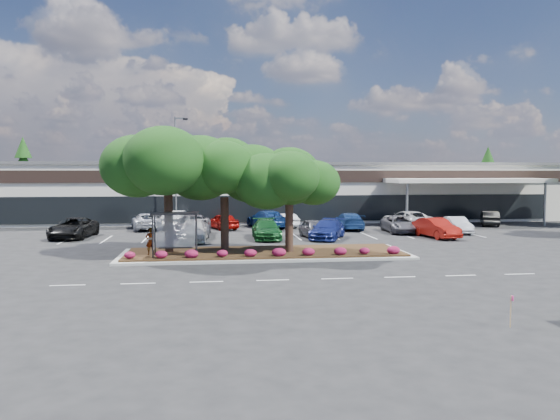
{
  "coord_description": "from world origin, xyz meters",
  "views": [
    {
      "loc": [
        -5.32,
        -30.01,
        5.25
      ],
      "look_at": [
        -0.59,
        7.64,
        2.6
      ],
      "focal_mm": 35.0,
      "sensor_mm": 36.0,
      "label": 1
    }
  ],
  "objects": [
    {
      "name": "island_tree_mid",
      "position": [
        -4.5,
        5.2,
        3.92
      ],
      "size": [
        6.6,
        6.6,
        7.32
      ],
      "primitive_type": null,
      "color": "#183910",
      "rests_on": "landscape_island"
    },
    {
      "name": "island_tree_east",
      "position": [
        -0.5,
        3.7,
        3.51
      ],
      "size": [
        5.8,
        5.8,
        6.5
      ],
      "primitive_type": null,
      "color": "#183910",
      "rests_on": "landscape_island"
    },
    {
      "name": "landscape_island",
      "position": [
        -2.0,
        4.0,
        0.12
      ],
      "size": [
        18.0,
        6.0,
        0.26
      ],
      "color": "#A3A49E",
      "rests_on": "ground"
    },
    {
      "name": "survey_stake",
      "position": [
        4.69,
        -13.0,
        0.7
      ],
      "size": [
        0.07,
        0.14,
        1.09
      ],
      "color": "#A78257",
      "rests_on": "ground"
    },
    {
      "name": "lane_markings",
      "position": [
        -0.14,
        10.42,
        0.01
      ],
      "size": [
        33.12,
        20.06,
        0.01
      ],
      "color": "silver",
      "rests_on": "ground"
    },
    {
      "name": "bus_shelter",
      "position": [
        -7.5,
        2.95,
        2.31
      ],
      "size": [
        2.75,
        1.55,
        2.59
      ],
      "color": "black",
      "rests_on": "landscape_island"
    },
    {
      "name": "car_9",
      "position": [
        -8.64,
        21.31,
        0.84
      ],
      "size": [
        2.52,
        5.3,
        1.68
      ],
      "primitive_type": "imported",
      "rotation": [
        0.0,
        0.0,
        2.99
      ],
      "color": "white",
      "rests_on": "ground"
    },
    {
      "name": "ground",
      "position": [
        0.0,
        0.0,
        0.0
      ],
      "size": [
        160.0,
        160.0,
        0.0
      ],
      "primitive_type": "plane",
      "color": "black",
      "rests_on": "ground"
    },
    {
      "name": "conifer_north_west",
      "position": [
        -30.0,
        46.0,
        5.0
      ],
      "size": [
        4.4,
        4.4,
        10.0
      ],
      "primitive_type": "cone",
      "color": "#183910",
      "rests_on": "ground"
    },
    {
      "name": "car_16",
      "position": [
        12.7,
        18.58,
        0.82
      ],
      "size": [
        3.93,
        6.38,
        1.65
      ],
      "primitive_type": "imported",
      "rotation": [
        0.0,
        0.0,
        3.36
      ],
      "color": "#B8B8B8",
      "rests_on": "ground"
    },
    {
      "name": "car_10",
      "position": [
        -11.27,
        20.62,
        0.74
      ],
      "size": [
        3.41,
        5.72,
        1.49
      ],
      "primitive_type": "imported",
      "rotation": [
        0.0,
        0.0,
        3.33
      ],
      "color": "#B6B9C4",
      "rests_on": "ground"
    },
    {
      "name": "car_5",
      "position": [
        2.81,
        12.45,
        0.74
      ],
      "size": [
        2.29,
        4.56,
        1.49
      ],
      "primitive_type": "imported",
      "rotation": [
        0.0,
        0.0,
        0.13
      ],
      "color": "#4B4B52",
      "rests_on": "ground"
    },
    {
      "name": "car_11",
      "position": [
        -4.36,
        20.1,
        0.72
      ],
      "size": [
        3.26,
        4.59,
        1.45
      ],
      "primitive_type": "imported",
      "rotation": [
        0.0,
        0.0,
        3.55
      ],
      "color": "#880905",
      "rests_on": "ground"
    },
    {
      "name": "conifer_north_east",
      "position": [
        34.0,
        44.0,
        4.5
      ],
      "size": [
        3.96,
        3.96,
        9.0
      ],
      "primitive_type": "cone",
      "color": "#183910",
      "rests_on": "ground"
    },
    {
      "name": "car_4",
      "position": [
        3.68,
        11.74,
        0.75
      ],
      "size": [
        4.05,
        5.59,
        1.5
      ],
      "primitive_type": "imported",
      "rotation": [
        0.0,
        0.0,
        -0.42
      ],
      "color": "navy",
      "rests_on": "ground"
    },
    {
      "name": "shrub_row",
      "position": [
        -2.0,
        1.9,
        0.51
      ],
      "size": [
        17.0,
        0.8,
        0.5
      ],
      "primitive_type": null,
      "color": "maroon",
      "rests_on": "landscape_island"
    },
    {
      "name": "car_7",
      "position": [
        10.87,
        15.33,
        0.73
      ],
      "size": [
        2.72,
        5.37,
        1.45
      ],
      "primitive_type": "imported",
      "rotation": [
        0.0,
        0.0,
        -0.06
      ],
      "color": "#5D5C63",
      "rests_on": "ground"
    },
    {
      "name": "light_pole",
      "position": [
        -8.57,
        22.41,
        4.64
      ],
      "size": [
        1.43,
        0.68,
        10.44
      ],
      "rotation": [
        0.0,
        0.0,
        -0.24
      ],
      "color": "#A3A49E",
      "rests_on": "ground"
    },
    {
      "name": "island_tree_west",
      "position": [
        -8.0,
        4.5,
        4.21
      ],
      "size": [
        7.2,
        7.2,
        7.89
      ],
      "primitive_type": null,
      "color": "#183910",
      "rests_on": "landscape_island"
    },
    {
      "name": "person_waiting",
      "position": [
        -9.01,
        3.39,
        1.09
      ],
      "size": [
        0.71,
        0.61,
        1.66
      ],
      "primitive_type": "imported",
      "rotation": [
        0.0,
        0.0,
        3.56
      ],
      "color": "#594C47",
      "rests_on": "landscape_island"
    },
    {
      "name": "car_3",
      "position": [
        -1.08,
        12.34,
        0.76
      ],
      "size": [
        2.22,
        5.26,
        1.51
      ],
      "primitive_type": "imported",
      "rotation": [
        0.0,
        0.0,
        -0.02
      ],
      "color": "#14491E",
      "rests_on": "ground"
    },
    {
      "name": "car_6",
      "position": [
        12.46,
        11.38,
        0.79
      ],
      "size": [
        2.49,
        5.0,
        1.58
      ],
      "primitive_type": "imported",
      "rotation": [
        0.0,
        0.0,
        0.18
      ],
      "color": "maroon",
      "rests_on": "ground"
    },
    {
      "name": "car_8",
      "position": [
        15.59,
        14.39,
        0.7
      ],
      "size": [
        1.78,
        4.34,
        1.4
      ],
      "primitive_type": "imported",
      "rotation": [
        0.0,
        0.0,
        -0.07
      ],
      "color": "#B0B4BC",
      "rests_on": "ground"
    },
    {
      "name": "car_12",
      "position": [
        -0.23,
        20.73,
        0.83
      ],
      "size": [
        3.79,
        6.13,
        1.66
      ],
      "primitive_type": "imported",
      "rotation": [
        0.0,
        0.0,
        3.42
      ],
      "color": "navy",
      "rests_on": "ground"
    },
    {
      "name": "car_17",
      "position": [
        21.73,
        20.23,
        0.72
      ],
      "size": [
        3.1,
        4.61,
        1.44
      ],
      "primitive_type": "imported",
      "rotation": [
        0.0,
        0.0,
        2.74
      ],
      "color": "black",
      "rests_on": "ground"
    },
    {
      "name": "retail_store",
      "position": [
        0.06,
        33.91,
        3.15
      ],
      "size": [
        80.4,
        25.2,
        6.25
      ],
      "color": "beige",
      "rests_on": "ground"
    },
    {
      "name": "car_13",
      "position": [
        1.61,
        20.99,
        0.66
      ],
      "size": [
        2.3,
        4.25,
        1.33
      ],
      "primitive_type": "imported",
      "rotation": [
        0.0,
        0.0,
        3.37
      ],
      "color": "silver",
      "rests_on": "ground"
    },
    {
      "name": "car_14",
      "position": [
        7.09,
        18.47,
        0.77
      ],
      "size": [
        2.31,
        5.34,
        1.53
      ],
      "primitive_type": "imported",
      "rotation": [
        0.0,
        0.0,
        3.11
      ],
      "color": "navy",
      "rests_on": "ground"
    },
    {
      "name": "car_1",
      "position": [
        -6.9,
        15.09,
        0.86
      ],
      "size": [
        3.04,
        6.27,
        1.72
      ],
      "primitive_type": "imported",
      "rotation": [
        0.0,
        0.0,
        -0.03
      ],
      "color": "#525259",
      "rests_on": "ground"
    },
    {
      "name": "car_0",
      "position": [
        -16.27,
        14.86,
        0.8
      ],
      "size": [
        3.19,
        6.01,
        1.61
      ],
      "primitive_type": "imported",
      "rotation": [
        0.0,
        0.0,
        -0.09
      ],
      "color": "black",
      "rests_on": "ground"
    },
    {
      "name": "car_2",
      "position": [
        -6.73,
        11.73,
        0.76
      ],
      "size": [
        2.42,
        5.36,
        1.52
      ],
      "primitive_type": "imported",
      "rotation": [
        0.0,
        0.0,
        -0.06
      ],
      "color": "#BCBCBC",
      "rests_on": "ground"
    },
    {
      "name": "car_15",
      "position": [
        13.07,
        18.74,
        0.68
      ],
      "size": [
        3.41,
        5.3,
        1.36
      ],
      "primitive_type": "imported",
      "rotation": [
        0.0,
        0.0,
        2.89
      ],
      "color": "slate",
      "rests_on": "ground"
    }
  ]
}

